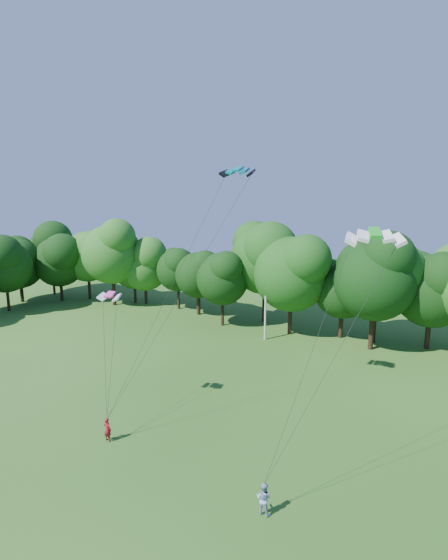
% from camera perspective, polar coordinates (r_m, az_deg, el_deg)
% --- Properties ---
extents(ground, '(160.00, 160.00, 0.00)m').
position_cam_1_polar(ground, '(25.86, -12.17, -29.50)').
color(ground, '#224E15').
rests_on(ground, ground).
extents(utility_pole, '(1.69, 0.71, 8.86)m').
position_cam_1_polar(utility_pole, '(50.14, 5.44, -2.83)').
color(utility_pole, silver).
rests_on(utility_pole, ground).
extents(kite_flyer_left, '(0.65, 0.45, 1.69)m').
position_cam_1_polar(kite_flyer_left, '(32.63, -14.98, -18.34)').
color(kite_flyer_left, maroon).
rests_on(kite_flyer_left, ground).
extents(kite_flyer_right, '(0.89, 0.71, 1.78)m').
position_cam_1_polar(kite_flyer_right, '(25.96, 5.20, -26.53)').
color(kite_flyer_right, '#98AED3').
rests_on(kite_flyer_right, ground).
extents(kite_teal, '(2.52, 1.24, 0.47)m').
position_cam_1_polar(kite_teal, '(32.04, 1.86, 14.30)').
color(kite_teal, '#046F83').
rests_on(kite_teal, ground).
extents(kite_green, '(3.22, 2.11, 0.55)m').
position_cam_1_polar(kite_green, '(24.61, 19.10, 5.84)').
color(kite_green, green).
rests_on(kite_green, ground).
extents(kite_pink, '(1.87, 1.21, 0.36)m').
position_cam_1_polar(kite_pink, '(33.38, -14.71, -1.84)').
color(kite_pink, '#F343A7').
rests_on(kite_pink, ground).
extents(tree_back_west, '(7.58, 7.58, 11.02)m').
position_cam_1_polar(tree_back_west, '(68.03, -11.71, 2.77)').
color(tree_back_west, '#382616').
rests_on(tree_back_west, ground).
extents(tree_back_center, '(9.37, 9.37, 13.63)m').
position_cam_1_polar(tree_back_center, '(48.68, 19.18, 0.94)').
color(tree_back_center, '#321F13').
rests_on(tree_back_center, ground).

